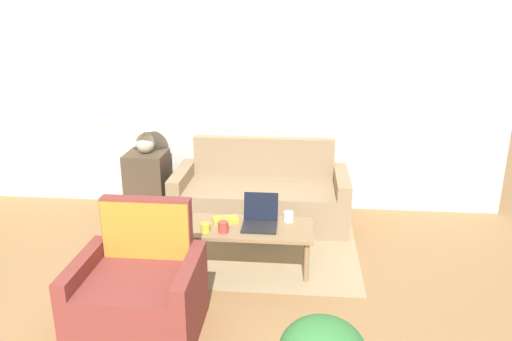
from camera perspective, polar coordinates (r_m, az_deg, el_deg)
wall_back at (r=5.66m, az=-6.80°, el=8.75°), size 6.83×0.06×2.60m
rug at (r=5.00m, az=-0.06°, el=-8.15°), size 1.97×1.84×0.01m
couch at (r=5.41m, az=0.61°, el=-3.05°), size 1.84×0.83×0.85m
armchair at (r=3.74m, az=-13.09°, el=-13.58°), size 0.86×0.72×0.92m
side_table at (r=5.73m, az=-12.26°, el=-1.35°), size 0.43×0.43×0.69m
table_lamp at (r=5.55m, az=-12.72°, el=5.09°), size 0.40×0.40×0.47m
coffee_table at (r=4.40m, az=-0.67°, el=-6.94°), size 1.10×0.52×0.40m
laptop at (r=4.39m, az=0.46°, el=-5.58°), size 0.30×0.32×0.26m
cup_navy at (r=4.48m, az=3.74°, el=-5.29°), size 0.09×0.09×0.09m
cup_yellow at (r=4.29m, az=-5.81°, el=-6.52°), size 0.08×0.08×0.08m
cup_white at (r=4.27m, az=-3.77°, el=-6.46°), size 0.09×0.09×0.10m
book_red at (r=4.48m, az=-3.50°, el=-5.66°), size 0.25×0.20×0.04m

